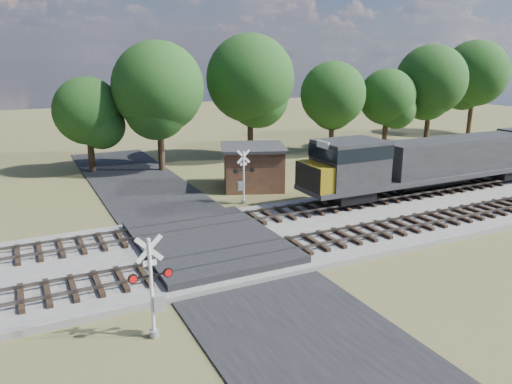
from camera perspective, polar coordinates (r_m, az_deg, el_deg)
ground at (r=26.02m, az=-5.07°, el=-6.85°), size 160.00×160.00×0.00m
ballast_bed at (r=31.11m, az=12.01°, el=-3.06°), size 140.00×10.00×0.30m
road at (r=26.00m, az=-5.08°, el=-6.77°), size 7.00×60.00×0.08m
crossing_panel at (r=26.34m, az=-5.49°, el=-5.84°), size 7.00×9.00×0.62m
track_near at (r=25.42m, az=3.18°, el=-6.36°), size 140.00×2.60×0.33m
track_far at (r=29.60m, az=-1.57°, el=-3.14°), size 140.00×2.60×0.33m
crossing_signal_near at (r=18.33m, az=-11.56°, el=-11.54°), size 1.57×0.34×3.91m
crossing_signal_far at (r=33.65m, az=-1.54°, el=1.20°), size 1.52×0.33×3.76m
equipment_shed at (r=37.94m, az=-0.32°, el=2.94°), size 6.10×6.10×3.22m
treeline at (r=47.37m, az=-1.25°, el=11.79°), size 81.06×11.60×11.81m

